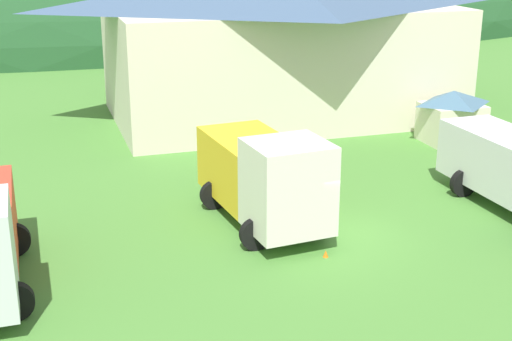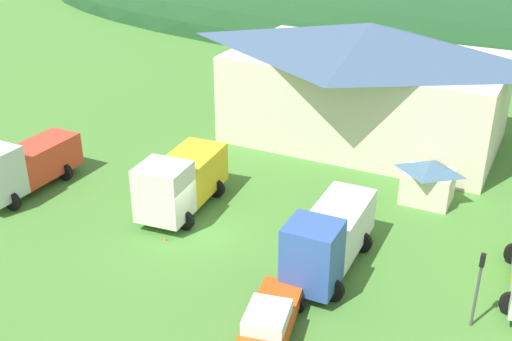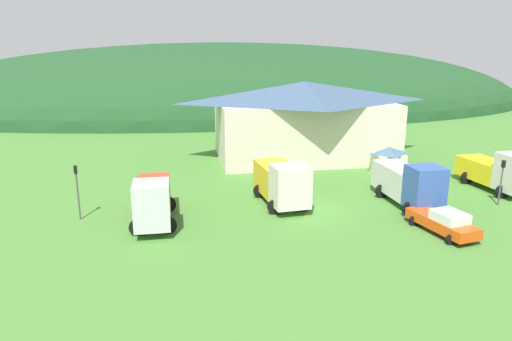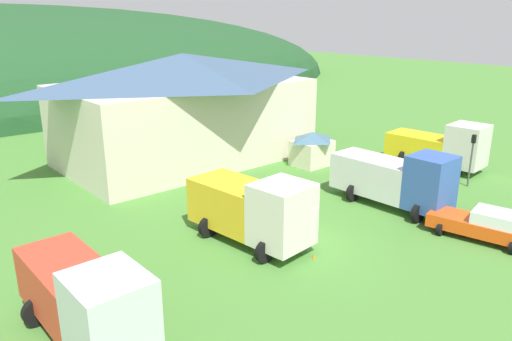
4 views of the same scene
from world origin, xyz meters
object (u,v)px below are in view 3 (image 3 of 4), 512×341
object	(u,v)px
depot_building	(304,119)
heavy_rig_striped	(282,182)
traffic_light_west	(77,187)
play_shed_cream	(388,160)
flatbed_truck_yellow	(500,171)
traffic_cone_near_pickup	(306,218)
box_truck_blue	(409,183)
service_pickup_orange	(444,222)
tow_truck_silver	(153,199)
traffic_light_east	(502,178)

from	to	relation	value
depot_building	heavy_rig_striped	size ratio (longest dim) A/B	2.83
traffic_light_west	play_shed_cream	bearing A→B (deg)	16.58
flatbed_truck_yellow	traffic_cone_near_pickup	bearing A→B (deg)	-83.13
box_truck_blue	service_pickup_orange	xyz separation A→B (m)	(-0.38, -5.60, -1.00)
tow_truck_silver	service_pickup_orange	size ratio (longest dim) A/B	1.35
tow_truck_silver	heavy_rig_striped	size ratio (longest dim) A/B	1.04
tow_truck_silver	traffic_light_west	bearing A→B (deg)	-109.06
play_shed_cream	heavy_rig_striped	bearing A→B (deg)	-148.83
heavy_rig_striped	traffic_light_east	distance (m)	16.82
heavy_rig_striped	traffic_light_west	bearing A→B (deg)	-92.91
play_shed_cream	traffic_light_west	xyz separation A→B (m)	(-27.10, -8.07, 1.10)
depot_building	traffic_light_east	world-z (taller)	depot_building
traffic_light_east	traffic_cone_near_pickup	size ratio (longest dim) A/B	7.63
heavy_rig_striped	traffic_light_east	xyz separation A→B (m)	(16.56, -2.96, 0.36)
service_pickup_orange	traffic_light_east	xyz separation A→B (m)	(7.38, 4.51, 1.41)
heavy_rig_striped	traffic_cone_near_pickup	xyz separation A→B (m)	(1.03, -3.22, -1.88)
depot_building	box_truck_blue	world-z (taller)	depot_building
depot_building	tow_truck_silver	size ratio (longest dim) A/B	2.73
heavy_rig_striped	flatbed_truck_yellow	bearing A→B (deg)	85.68
depot_building	tow_truck_silver	world-z (taller)	depot_building
heavy_rig_striped	box_truck_blue	world-z (taller)	box_truck_blue
tow_truck_silver	traffic_light_east	world-z (taller)	traffic_light_east
service_pickup_orange	traffic_light_west	bearing A→B (deg)	-117.24
play_shed_cream	service_pickup_orange	xyz separation A→B (m)	(-3.04, -14.86, -0.51)
depot_building	box_truck_blue	bearing A→B (deg)	-77.55
flatbed_truck_yellow	service_pickup_orange	xyz separation A→B (m)	(-9.79, -7.87, -0.93)
tow_truck_silver	traffic_light_east	size ratio (longest dim) A/B	2.02
depot_building	traffic_light_east	distance (m)	21.13
depot_building	service_pickup_orange	world-z (taller)	depot_building
box_truck_blue	flatbed_truck_yellow	xyz separation A→B (m)	(9.42, 2.26, -0.07)
heavy_rig_striped	flatbed_truck_yellow	xyz separation A→B (m)	(18.97, 0.40, -0.12)
depot_building	play_shed_cream	xyz separation A→B (m)	(6.41, -7.73, -2.95)
box_truck_blue	traffic_cone_near_pickup	xyz separation A→B (m)	(-8.52, -1.35, -1.83)
service_pickup_orange	traffic_light_west	xyz separation A→B (m)	(-24.05, 6.79, 1.61)
depot_building	heavy_rig_striped	world-z (taller)	depot_building
traffic_light_west	traffic_light_east	xyz separation A→B (m)	(31.43, -2.28, -0.21)
play_shed_cream	traffic_light_west	distance (m)	28.29
play_shed_cream	traffic_cone_near_pickup	distance (m)	15.47
tow_truck_silver	heavy_rig_striped	bearing A→B (deg)	103.94
traffic_cone_near_pickup	traffic_light_east	bearing A→B (deg)	0.95
service_pickup_orange	heavy_rig_striped	bearing A→B (deg)	-140.61
service_pickup_orange	play_shed_cream	bearing A→B (deg)	156.96
flatbed_truck_yellow	traffic_light_west	size ratio (longest dim) A/B	1.85
depot_building	flatbed_truck_yellow	bearing A→B (deg)	-48.19
traffic_cone_near_pickup	box_truck_blue	bearing A→B (deg)	9.02
tow_truck_silver	traffic_light_west	world-z (taller)	traffic_light_west
play_shed_cream	traffic_light_east	xyz separation A→B (m)	(4.34, -10.35, 0.90)
tow_truck_silver	traffic_light_east	xyz separation A→B (m)	(26.19, -0.51, 0.44)
tow_truck_silver	box_truck_blue	size ratio (longest dim) A/B	0.98
play_shed_cream	traffic_light_east	bearing A→B (deg)	-67.26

